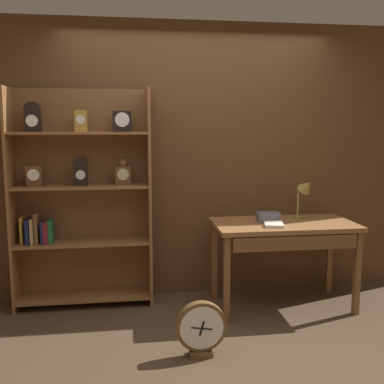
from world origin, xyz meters
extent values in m
plane|color=#4C3826|center=(0.00, 0.00, 0.00)|extent=(10.00, 10.00, 0.00)
cube|color=brown|center=(0.00, 1.32, 1.30)|extent=(4.80, 0.05, 2.60)
cube|color=brown|center=(-1.66, 1.11, 0.98)|extent=(0.02, 0.30, 1.97)
cube|color=brown|center=(-0.46, 1.11, 0.98)|extent=(0.03, 0.30, 1.97)
cube|color=brown|center=(-1.06, 1.26, 0.98)|extent=(1.23, 0.01, 1.97)
cube|color=brown|center=(-1.06, 1.11, 0.08)|extent=(1.18, 0.29, 0.02)
cube|color=brown|center=(-1.06, 1.11, 0.59)|extent=(1.18, 0.29, 0.02)
cube|color=brown|center=(-1.06, 1.11, 1.10)|extent=(1.18, 0.29, 0.02)
cube|color=brown|center=(-1.06, 1.11, 1.57)|extent=(1.18, 0.29, 0.02)
cube|color=black|center=(-1.45, 1.11, 1.67)|extent=(0.13, 0.08, 0.16)
cylinder|color=black|center=(-1.45, 1.11, 1.78)|extent=(0.13, 0.08, 0.13)
cylinder|color=white|center=(-1.45, 1.07, 1.68)|extent=(0.10, 0.01, 0.10)
cube|color=brown|center=(-1.46, 1.10, 1.20)|extent=(0.13, 0.09, 0.18)
cylinder|color=white|center=(-1.46, 1.06, 1.22)|extent=(0.10, 0.01, 0.10)
cube|color=#B28C38|center=(-1.04, 1.10, 1.68)|extent=(0.10, 0.10, 0.18)
cylinder|color=silver|center=(-1.04, 1.04, 1.69)|extent=(0.08, 0.01, 0.08)
cube|color=black|center=(-1.06, 1.10, 1.20)|extent=(0.11, 0.08, 0.17)
cylinder|color=black|center=(-1.06, 1.10, 1.31)|extent=(0.11, 0.08, 0.11)
cylinder|color=silver|center=(-1.06, 1.05, 1.21)|extent=(0.08, 0.01, 0.08)
cube|color=black|center=(-0.69, 1.11, 1.68)|extent=(0.16, 0.11, 0.18)
cylinder|color=white|center=(-0.69, 1.05, 1.69)|extent=(0.12, 0.01, 0.12)
cube|color=brown|center=(-0.69, 1.10, 1.20)|extent=(0.14, 0.09, 0.17)
sphere|color=brown|center=(-0.69, 1.10, 1.31)|extent=(0.09, 0.09, 0.09)
cylinder|color=#C6B78C|center=(-0.69, 1.05, 1.21)|extent=(0.10, 0.01, 0.10)
cube|color=#B78C2D|center=(-1.58, 1.13, 0.72)|extent=(0.02, 0.16, 0.24)
cube|color=#19234C|center=(-1.53, 1.10, 0.71)|extent=(0.03, 0.16, 0.22)
cube|color=tan|center=(-1.49, 1.10, 0.71)|extent=(0.03, 0.17, 0.23)
cube|color=brown|center=(-1.46, 1.10, 0.74)|extent=(0.03, 0.14, 0.27)
cube|color=navy|center=(-1.41, 1.12, 0.70)|extent=(0.03, 0.15, 0.19)
cube|color=maroon|center=(-1.37, 1.09, 0.70)|extent=(0.04, 0.15, 0.20)
cube|color=#236638|center=(-1.34, 1.10, 0.70)|extent=(0.04, 0.15, 0.21)
cube|color=brown|center=(0.73, 0.85, 0.76)|extent=(1.26, 0.65, 0.04)
cube|color=brown|center=(0.15, 0.57, 0.37)|extent=(0.05, 0.05, 0.74)
cube|color=brown|center=(1.31, 0.57, 0.37)|extent=(0.05, 0.05, 0.74)
cube|color=brown|center=(0.15, 1.12, 0.37)|extent=(0.05, 0.05, 0.74)
cube|color=brown|center=(1.31, 1.12, 0.37)|extent=(0.05, 0.05, 0.74)
cube|color=brown|center=(0.73, 0.54, 0.67)|extent=(1.07, 0.03, 0.12)
cylinder|color=olive|center=(0.92, 1.01, 0.79)|extent=(0.11, 0.11, 0.02)
cylinder|color=olive|center=(0.92, 1.01, 0.95)|extent=(0.02, 0.02, 0.29)
cone|color=olive|center=(0.98, 0.96, 1.09)|extent=(0.18, 0.20, 0.16)
cube|color=#595960|center=(0.59, 0.88, 0.83)|extent=(0.20, 0.11, 0.09)
cube|color=silver|center=(0.60, 0.73, 0.79)|extent=(0.21, 0.25, 0.02)
cube|color=brown|center=(-0.15, 0.05, 0.02)|extent=(0.16, 0.11, 0.04)
cylinder|color=brown|center=(-0.15, 0.05, 0.22)|extent=(0.36, 0.06, 0.36)
cylinder|color=white|center=(-0.15, 0.02, 0.22)|extent=(0.31, 0.01, 0.31)
cube|color=black|center=(-0.15, 0.01, 0.22)|extent=(0.04, 0.01, 0.11)
cube|color=black|center=(-0.15, 0.01, 0.22)|extent=(0.15, 0.01, 0.03)
camera|label=1|loc=(-0.63, -2.90, 1.63)|focal=41.55mm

